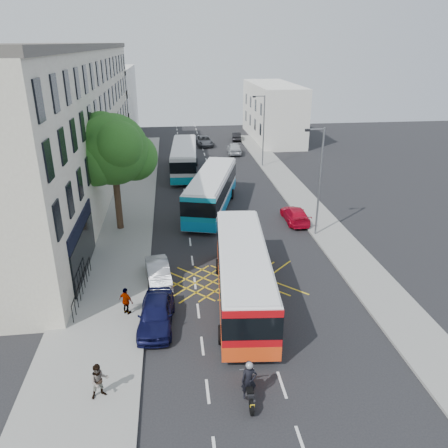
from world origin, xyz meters
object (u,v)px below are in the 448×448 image
object	(u,v)px
lamp_far	(263,127)
bus_near	(243,273)
bus_far	(184,158)
motorbike	(249,382)
parked_car_silver	(158,272)
red_hatchback	(295,215)
bus_mid	(212,191)
distant_car_grey	(204,141)
distant_car_silver	(234,148)
street_tree	(113,150)
pedestrian_near	(99,381)
parked_car_blue	(156,313)
distant_car_dark	(236,136)
pedestrian_far	(126,301)
lamp_near	(319,177)

from	to	relation	value
lamp_far	bus_near	bearing A→B (deg)	-103.60
bus_far	motorbike	distance (m)	34.09
parked_car_silver	red_hatchback	world-z (taller)	parked_car_silver
bus_mid	motorbike	distance (m)	22.07
distant_car_grey	distant_car_silver	world-z (taller)	distant_car_silver
bus_near	motorbike	world-z (taller)	bus_near
bus_near	distant_car_silver	size ratio (longest dim) A/B	2.75
street_tree	pedestrian_near	size ratio (longest dim) A/B	5.55
parked_car_blue	motorbike	bearing A→B (deg)	-51.60
lamp_far	distant_car_silver	distance (m)	8.20
pedestrian_near	lamp_far	bearing A→B (deg)	48.65
bus_mid	red_hatchback	xyz separation A→B (m)	(6.48, -3.50, -1.12)
parked_car_silver	bus_mid	bearing A→B (deg)	62.09
pedestrian_near	street_tree	bearing A→B (deg)	73.19
street_tree	pedestrian_near	xyz separation A→B (m)	(0.94, -17.85, -5.35)
bus_far	distant_car_dark	size ratio (longest dim) A/B	3.19
bus_mid	pedestrian_far	xyz separation A→B (m)	(-6.02, -15.40, -0.81)
red_hatchback	distant_car_silver	world-z (taller)	distant_car_silver
distant_car_grey	pedestrian_near	world-z (taller)	pedestrian_near
pedestrian_near	motorbike	bearing A→B (deg)	-27.06
lamp_far	distant_car_silver	size ratio (longest dim) A/B	1.87
distant_car_dark	pedestrian_far	world-z (taller)	pedestrian_far
parked_car_blue	pedestrian_near	size ratio (longest dim) A/B	2.72
street_tree	parked_car_silver	size ratio (longest dim) A/B	2.32
bus_mid	distant_car_silver	bearing A→B (deg)	92.05
lamp_near	distant_car_silver	size ratio (longest dim) A/B	1.87
parked_car_silver	parked_car_blue	bearing A→B (deg)	-97.79
bus_far	parked_car_silver	world-z (taller)	bus_far
bus_near	parked_car_blue	distance (m)	5.26
lamp_near	motorbike	size ratio (longest dim) A/B	3.69
bus_far	distant_car_grey	world-z (taller)	bus_far
lamp_far	pedestrian_far	bearing A→B (deg)	-114.47
distant_car_silver	lamp_near	bearing A→B (deg)	97.92
parked_car_blue	pedestrian_far	distance (m)	1.92
red_hatchback	distant_car_silver	xyz separation A→B (m)	(-1.57, 23.96, 0.12)
pedestrian_far	pedestrian_near	bearing A→B (deg)	121.59
distant_car_grey	pedestrian_near	distance (m)	47.75
bus_mid	distant_car_grey	bearing A→B (deg)	102.51
distant_car_dark	bus_far	bearing A→B (deg)	70.85
lamp_far	motorbike	xyz separation A→B (m)	(-7.77, -35.65, -3.71)
street_tree	pedestrian_far	distance (m)	13.20
distant_car_silver	bus_mid	bearing A→B (deg)	79.61
motorbike	parked_car_silver	distance (m)	10.85
parked_car_silver	distant_car_silver	distance (m)	33.68
bus_near	pedestrian_far	distance (m)	6.49
distant_car_silver	pedestrian_near	bearing A→B (deg)	77.69
lamp_near	bus_far	xyz separation A→B (m)	(-9.08, 18.41, -2.92)
street_tree	pedestrian_far	world-z (taller)	street_tree
distant_car_dark	pedestrian_near	bearing A→B (deg)	82.49
street_tree	parked_car_blue	bearing A→B (deg)	-76.62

